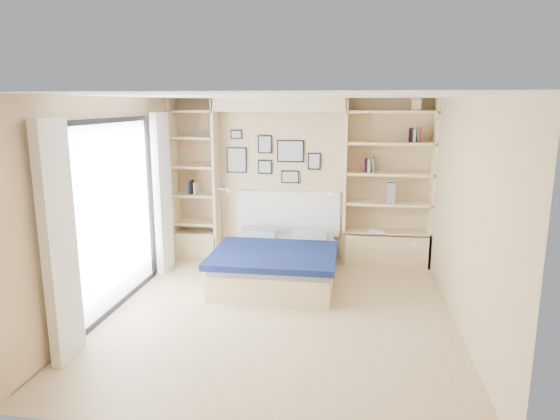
# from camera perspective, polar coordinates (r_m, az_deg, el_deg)

# --- Properties ---
(ground) EXTENTS (4.50, 4.50, 0.00)m
(ground) POSITION_cam_1_polar(r_m,az_deg,el_deg) (5.99, -0.08, -11.74)
(ground) COLOR tan
(ground) RESTS_ON ground
(room_shell) EXTENTS (4.50, 4.50, 4.50)m
(room_shell) POSITION_cam_1_polar(r_m,az_deg,el_deg) (7.17, -1.38, 1.28)
(room_shell) COLOR tan
(room_shell) RESTS_ON ground
(bed) EXTENTS (1.64, 2.10, 1.07)m
(bed) POSITION_cam_1_polar(r_m,az_deg,el_deg) (7.00, -0.25, -5.83)
(bed) COLOR beige
(bed) RESTS_ON ground
(photo_gallery) EXTENTS (1.48, 0.02, 0.82)m
(photo_gallery) POSITION_cam_1_polar(r_m,az_deg,el_deg) (7.79, -1.02, 6.07)
(photo_gallery) COLOR black
(photo_gallery) RESTS_ON ground
(reading_lamps) EXTENTS (1.92, 0.12, 0.15)m
(reading_lamps) POSITION_cam_1_polar(r_m,az_deg,el_deg) (7.62, -0.15, 2.11)
(reading_lamps) COLOR silver
(reading_lamps) RESTS_ON ground
(shelf_decor) EXTENTS (3.52, 0.23, 2.03)m
(shelf_decor) POSITION_cam_1_polar(r_m,az_deg,el_deg) (7.53, 10.67, 6.33)
(shelf_decor) COLOR #A51E1E
(shelf_decor) RESTS_ON ground
(deck) EXTENTS (3.20, 4.00, 0.05)m
(deck) POSITION_cam_1_polar(r_m,az_deg,el_deg) (7.39, -29.28, -8.66)
(deck) COLOR #706352
(deck) RESTS_ON ground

